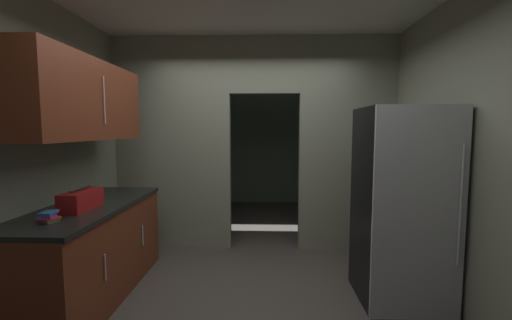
% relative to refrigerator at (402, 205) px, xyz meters
% --- Properties ---
extents(ground, '(20.00, 20.00, 0.00)m').
position_rel_refrigerator_xyz_m(ground, '(-1.41, -0.16, -0.90)').
color(ground, '#47423D').
extents(kitchen_overhead_slab, '(4.05, 6.94, 0.06)m').
position_rel_refrigerator_xyz_m(kitchen_overhead_slab, '(-1.41, 0.28, 1.92)').
color(kitchen_overhead_slab, silver).
extents(kitchen_partition, '(3.65, 0.12, 2.78)m').
position_rel_refrigerator_xyz_m(kitchen_partition, '(-1.45, 1.31, 0.58)').
color(kitchen_partition, gray).
rests_on(kitchen_partition, ground).
extents(adjoining_room_shell, '(3.65, 2.89, 2.78)m').
position_rel_refrigerator_xyz_m(adjoining_room_shell, '(-1.41, 3.28, 0.50)').
color(adjoining_room_shell, slate).
rests_on(adjoining_room_shell, ground).
extents(kitchen_flank_right, '(0.10, 3.97, 2.78)m').
position_rel_refrigerator_xyz_m(kitchen_flank_right, '(0.46, -0.68, 0.50)').
color(kitchen_flank_right, gray).
rests_on(kitchen_flank_right, ground).
extents(refrigerator, '(0.75, 0.75, 1.79)m').
position_rel_refrigerator_xyz_m(refrigerator, '(0.00, 0.00, 0.00)').
color(refrigerator, black).
rests_on(refrigerator, ground).
extents(lower_cabinet_run, '(0.68, 1.86, 0.89)m').
position_rel_refrigerator_xyz_m(lower_cabinet_run, '(-2.90, -0.06, -0.45)').
color(lower_cabinet_run, maroon).
rests_on(lower_cabinet_run, ground).
extents(upper_cabinet_counterside, '(0.36, 1.68, 0.72)m').
position_rel_refrigerator_xyz_m(upper_cabinet_counterside, '(-2.90, -0.06, 0.96)').
color(upper_cabinet_counterside, maroon).
extents(boombox, '(0.20, 0.44, 0.19)m').
position_rel_refrigerator_xyz_m(boombox, '(-2.87, -0.25, 0.08)').
color(boombox, maroon).
rests_on(boombox, lower_cabinet_run).
extents(book_stack, '(0.13, 0.15, 0.08)m').
position_rel_refrigerator_xyz_m(book_stack, '(-2.90, -0.64, 0.04)').
color(book_stack, '#388C47').
rests_on(book_stack, lower_cabinet_run).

